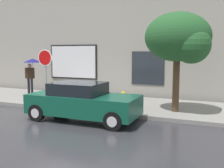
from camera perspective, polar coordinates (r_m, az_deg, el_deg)
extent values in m
plane|color=#333338|center=(10.48, -11.74, -7.24)|extent=(60.00, 60.00, 0.00)
cube|color=gray|center=(12.99, -4.24, -4.02)|extent=(20.00, 4.00, 0.15)
cube|color=#9E998E|center=(15.05, 0.03, 10.60)|extent=(20.00, 0.40, 7.00)
cube|color=black|center=(15.94, -8.52, 4.84)|extent=(3.17, 0.06, 2.06)
cube|color=silver|center=(15.92, -8.57, 4.83)|extent=(3.01, 0.03, 1.90)
cube|color=#262B33|center=(14.14, 7.86, 3.47)|extent=(1.80, 0.04, 1.80)
cone|color=#99999E|center=(13.70, 13.56, 9.09)|extent=(0.22, 0.24, 0.24)
cube|color=#0F4C38|center=(9.81, -6.31, -4.40)|extent=(4.17, 1.73, 0.72)
cube|color=black|center=(9.82, -7.42, -0.96)|extent=(1.88, 1.52, 0.45)
cylinder|color=black|center=(9.97, 3.74, -5.94)|extent=(0.64, 0.22, 0.64)
cylinder|color=silver|center=(9.97, 3.74, -5.94)|extent=(0.35, 0.24, 0.35)
cylinder|color=black|center=(8.53, 0.24, -8.16)|extent=(0.64, 0.22, 0.64)
cylinder|color=silver|center=(8.53, 0.24, -8.16)|extent=(0.35, 0.24, 0.35)
cylinder|color=black|center=(11.32, -11.16, -4.50)|extent=(0.64, 0.22, 0.64)
cylinder|color=silver|center=(11.32, -11.16, -4.50)|extent=(0.35, 0.24, 0.35)
cylinder|color=black|center=(10.08, -16.21, -6.08)|extent=(0.64, 0.22, 0.64)
cylinder|color=silver|center=(10.08, -16.21, -6.08)|extent=(0.35, 0.24, 0.35)
cylinder|color=yellow|center=(11.02, 2.52, -3.87)|extent=(0.22, 0.22, 0.65)
sphere|color=gold|center=(10.96, 2.53, -2.21)|extent=(0.23, 0.23, 0.23)
cylinder|color=gold|center=(10.87, 2.23, -3.85)|extent=(0.09, 0.12, 0.09)
cylinder|color=gold|center=(11.16, 2.81, -3.57)|extent=(0.09, 0.12, 0.09)
cylinder|color=yellow|center=(11.08, 2.51, -5.37)|extent=(0.30, 0.30, 0.06)
cylinder|color=black|center=(15.95, -17.86, -0.40)|extent=(0.14, 0.14, 0.89)
cylinder|color=black|center=(15.80, -17.22, -0.44)|extent=(0.14, 0.14, 0.89)
cube|color=black|center=(15.80, -17.64, 2.30)|extent=(0.52, 0.22, 0.63)
sphere|color=tan|center=(15.78, -17.70, 3.87)|extent=(0.24, 0.24, 0.24)
cylinder|color=#4C4C51|center=(15.64, -17.02, 3.20)|extent=(0.02, 0.02, 0.90)
cone|color=navy|center=(15.62, -17.09, 4.97)|extent=(1.07, 1.07, 0.22)
cylinder|color=#4C3823|center=(10.77, 13.90, 0.10)|extent=(0.27, 0.27, 2.29)
ellipsoid|color=#235628|center=(10.72, 14.19, 10.02)|extent=(2.60, 2.21, 1.95)
sphere|color=#235628|center=(10.31, 17.12, 8.25)|extent=(1.43, 1.43, 1.43)
cylinder|color=gray|center=(12.33, -14.29, 1.43)|extent=(0.07, 0.07, 2.51)
cylinder|color=white|center=(12.25, -14.53, 5.62)|extent=(0.76, 0.02, 0.76)
cylinder|color=red|center=(12.23, -14.58, 5.62)|extent=(0.66, 0.02, 0.66)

